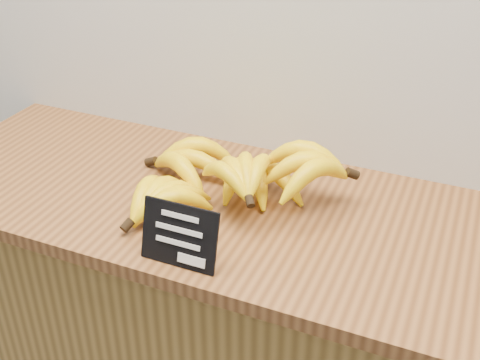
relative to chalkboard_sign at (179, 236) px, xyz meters
name	(u,v)px	position (x,y,z in m)	size (l,w,h in m)	color
counter_top	(249,212)	(0.05, 0.22, -0.07)	(1.52, 0.54, 0.03)	brown
chalkboard_sign	(179,236)	(0.00, 0.00, 0.00)	(0.15, 0.01, 0.12)	black
banana_pile	(233,175)	(0.00, 0.24, 0.00)	(0.50, 0.38, 0.12)	yellow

